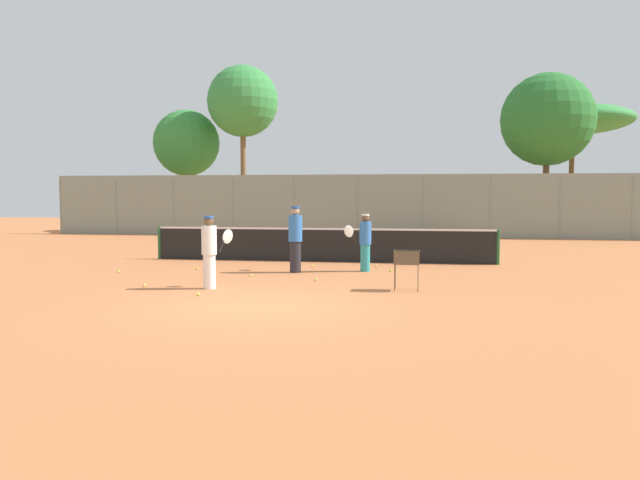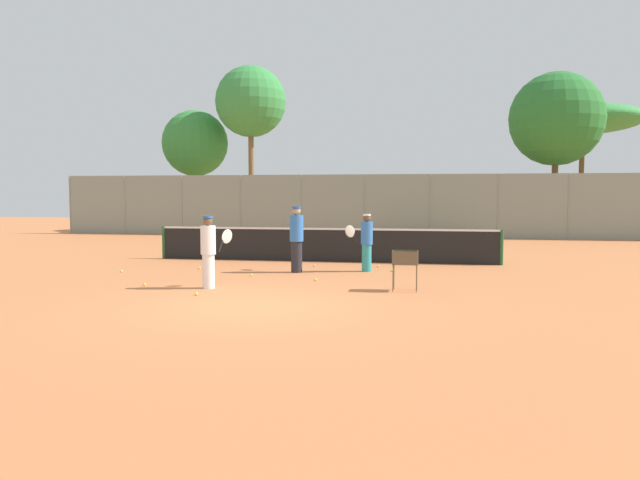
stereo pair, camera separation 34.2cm
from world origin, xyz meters
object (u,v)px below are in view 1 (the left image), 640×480
Objects in this scene: ball_cart at (407,261)px; parked_car at (543,222)px; player_red_cap at (295,238)px; tennis_net at (321,244)px; player_white_outfit at (210,251)px; player_yellow_shirt at (365,242)px.

ball_cart is 21.20m from parked_car.
player_red_cap is 2.02× the size of ball_cart.
parked_car reaches higher than tennis_net.
ball_cart is (2.79, -5.51, 0.11)m from tennis_net.
parked_car is at bearing 6.85° from player_white_outfit.
ball_cart is (3.08, -2.73, -0.27)m from player_red_cap.
player_yellow_shirt is at bearing -115.08° from parked_car.
tennis_net is at bearing 19.88° from player_white_outfit.
player_white_outfit reaches higher than ball_cart.
ball_cart is at bearing -108.33° from parked_car.
ball_cart is at bearing -49.18° from player_white_outfit.
player_red_cap is (1.34, 3.17, 0.08)m from player_white_outfit.
player_yellow_shirt is at bearing -5.64° from player_white_outfit.
player_yellow_shirt is at bearing -54.91° from tennis_net.
player_red_cap is 1.14× the size of player_yellow_shirt.
tennis_net is at bearing -122.91° from parked_car.
tennis_net is 6.06× the size of player_red_cap.
tennis_net is 6.88× the size of player_yellow_shirt.
player_red_cap reaches higher than parked_car.
parked_car is at bearing -149.22° from player_yellow_shirt.
tennis_net is 6.17m from ball_cart.
tennis_net is at bearing -25.00° from player_red_cap.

